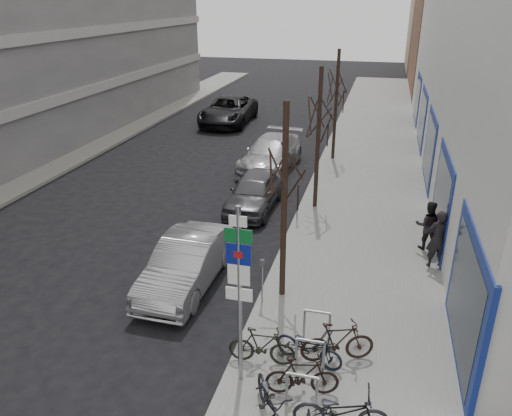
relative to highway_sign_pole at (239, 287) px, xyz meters
The scene contains 25 objects.
ground 3.44m from the highway_sign_pole, behind, with size 120.00×120.00×0.00m, color black.
sidewalk_east 10.50m from the highway_sign_pole, 78.15° to the left, with size 5.00×70.00×0.15m, color slate.
sidewalk_west 16.90m from the highway_sign_pole, 143.24° to the left, with size 3.00×70.00×0.15m, color slate.
brick_building_far 41.42m from the highway_sign_pole, 75.16° to the left, with size 12.00×14.00×8.00m, color brown.
tan_building_far 56.16m from the highway_sign_pole, 78.59° to the left, with size 13.00×12.00×9.00m, color #937A5B.
highway_sign_pole is the anchor object (origin of this frame).
bike_rack 2.36m from the highway_sign_pole, 23.59° to the left, with size 0.66×2.26×0.83m.
tree_near 3.88m from the highway_sign_pole, 86.74° to the left, with size 1.80×1.80×5.50m.
tree_mid 10.15m from the highway_sign_pole, 88.86° to the left, with size 1.80×1.80×5.50m.
tree_far 16.59m from the highway_sign_pole, 89.31° to the left, with size 1.80×1.80×5.50m.
meter_front 3.39m from the highway_sign_pole, 94.75° to the left, with size 0.10×0.08×1.27m.
meter_mid 8.65m from the highway_sign_pole, 91.68° to the left, with size 0.10×0.08×1.27m.
meter_back 14.10m from the highway_sign_pole, 91.02° to the left, with size 0.10×0.08×1.27m.
bike_near_left 2.20m from the highway_sign_pole, 48.26° to the right, with size 0.52×1.72×1.05m, color black.
bike_near_right 2.28m from the highway_sign_pole, ahead, with size 0.46×1.54×0.94m, color black.
bike_mid_curb 2.43m from the highway_sign_pole, 33.63° to the left, with size 0.48×1.60×0.98m, color black.
bike_mid_inner 1.97m from the highway_sign_pole, 61.80° to the left, with size 0.45×1.53×0.93m, color black.
bike_far_curb 2.96m from the highway_sign_pole, 21.83° to the right, with size 0.55×1.82×1.11m, color black.
bike_far_inner 2.87m from the highway_sign_pole, 29.68° to the left, with size 0.51×1.70×1.03m, color black.
parked_car_front 4.69m from the highway_sign_pole, 126.59° to the left, with size 1.54×4.42×1.46m, color #A7A7AC.
parked_car_mid 9.92m from the highway_sign_pole, 102.63° to the left, with size 1.68×4.18×1.42m, color #4D4D52.
parked_car_back 14.81m from the highway_sign_pole, 100.18° to the left, with size 2.16×5.31×1.54m, color #AFAFB4.
lane_car 24.25m from the highway_sign_pole, 107.71° to the left, with size 2.86×6.20×1.72m, color black.
pedestrian_near 7.70m from the highway_sign_pole, 54.48° to the left, with size 0.67×0.44×1.83m, color black.
pedestrian_far 8.59m from the highway_sign_pole, 60.19° to the left, with size 0.61×0.42×1.66m, color black.
Camera 1 is at (4.81, -8.15, 7.77)m, focal length 35.00 mm.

